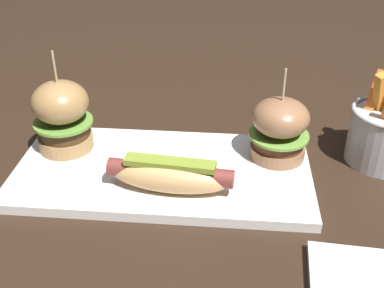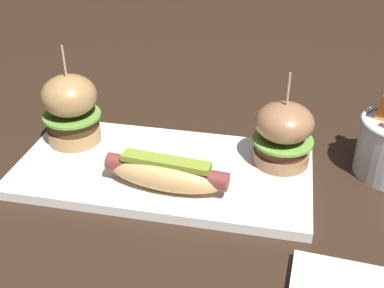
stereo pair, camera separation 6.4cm
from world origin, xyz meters
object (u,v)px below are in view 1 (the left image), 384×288
slider_left (62,115)px  slider_right (279,128)px  hot_dog (170,175)px  platter_main (163,172)px

slider_left → slider_right: bearing=0.6°
slider_left → slider_right: size_ratio=1.11×
hot_dog → slider_right: size_ratio=1.22×
slider_left → slider_right: (0.31, 0.00, -0.01)m
platter_main → slider_left: size_ratio=2.73×
hot_dog → slider_left: 0.19m
hot_dog → slider_right: bearing=33.2°
platter_main → slider_right: slider_right is taller
slider_right → slider_left: bearing=-179.4°
platter_main → hot_dog: (0.02, -0.05, 0.03)m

